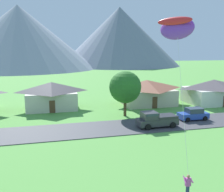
{
  "coord_description": "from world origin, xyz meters",
  "views": [
    {
      "loc": [
        -4.46,
        -0.89,
        9.87
      ],
      "look_at": [
        1.17,
        21.95,
        5.43
      ],
      "focal_mm": 39.63,
      "sensor_mm": 36.0,
      "label": 1
    }
  ],
  "objects_px": {
    "house_right_center": "(147,91)",
    "pickup_truck_charcoal_west_side": "(156,119)",
    "house_left_center": "(213,91)",
    "parked_car_blue_west_end": "(193,114)",
    "house_rightmost": "(52,95)",
    "kite_flyer_with_kite": "(177,30)",
    "tree_left_of_center": "(125,87)"
  },
  "relations": [
    {
      "from": "house_left_center",
      "to": "house_right_center",
      "type": "height_order",
      "value": "house_right_center"
    },
    {
      "from": "house_left_center",
      "to": "parked_car_blue_west_end",
      "type": "relative_size",
      "value": 2.44
    },
    {
      "from": "house_right_center",
      "to": "pickup_truck_charcoal_west_side",
      "type": "xyz_separation_m",
      "value": [
        -4.02,
        -13.54,
        -1.22
      ]
    },
    {
      "from": "pickup_truck_charcoal_west_side",
      "to": "house_right_center",
      "type": "bearing_deg",
      "value": 73.45
    },
    {
      "from": "parked_car_blue_west_end",
      "to": "pickup_truck_charcoal_west_side",
      "type": "bearing_deg",
      "value": -164.37
    },
    {
      "from": "house_right_center",
      "to": "house_left_center",
      "type": "bearing_deg",
      "value": -10.62
    },
    {
      "from": "house_rightmost",
      "to": "kite_flyer_with_kite",
      "type": "bearing_deg",
      "value": -65.88
    },
    {
      "from": "house_left_center",
      "to": "house_right_center",
      "type": "bearing_deg",
      "value": 169.38
    },
    {
      "from": "house_right_center",
      "to": "tree_left_of_center",
      "type": "xyz_separation_m",
      "value": [
        -6.31,
        -7.24,
        2.1
      ]
    },
    {
      "from": "tree_left_of_center",
      "to": "parked_car_blue_west_end",
      "type": "bearing_deg",
      "value": -27.15
    },
    {
      "from": "house_rightmost",
      "to": "kite_flyer_with_kite",
      "type": "distance_m",
      "value": 26.82
    },
    {
      "from": "house_rightmost",
      "to": "pickup_truck_charcoal_west_side",
      "type": "distance_m",
      "value": 18.96
    },
    {
      "from": "house_rightmost",
      "to": "kite_flyer_with_kite",
      "type": "height_order",
      "value": "kite_flyer_with_kite"
    },
    {
      "from": "house_rightmost",
      "to": "parked_car_blue_west_end",
      "type": "relative_size",
      "value": 2.07
    },
    {
      "from": "house_right_center",
      "to": "tree_left_of_center",
      "type": "distance_m",
      "value": 9.83
    },
    {
      "from": "house_right_center",
      "to": "kite_flyer_with_kite",
      "type": "height_order",
      "value": "kite_flyer_with_kite"
    },
    {
      "from": "parked_car_blue_west_end",
      "to": "house_left_center",
      "type": "bearing_deg",
      "value": 43.59
    },
    {
      "from": "house_left_center",
      "to": "parked_car_blue_west_end",
      "type": "height_order",
      "value": "house_left_center"
    },
    {
      "from": "house_rightmost",
      "to": "house_right_center",
      "type": "bearing_deg",
      "value": -0.95
    },
    {
      "from": "house_left_center",
      "to": "pickup_truck_charcoal_west_side",
      "type": "height_order",
      "value": "house_left_center"
    },
    {
      "from": "house_left_center",
      "to": "kite_flyer_with_kite",
      "type": "relative_size",
      "value": 0.82
    },
    {
      "from": "house_right_center",
      "to": "parked_car_blue_west_end",
      "type": "height_order",
      "value": "house_right_center"
    },
    {
      "from": "pickup_truck_charcoal_west_side",
      "to": "kite_flyer_with_kite",
      "type": "distance_m",
      "value": 14.12
    },
    {
      "from": "parked_car_blue_west_end",
      "to": "kite_flyer_with_kite",
      "type": "bearing_deg",
      "value": -129.5
    },
    {
      "from": "house_rightmost",
      "to": "kite_flyer_with_kite",
      "type": "xyz_separation_m",
      "value": [
        10.31,
        -23.02,
        9.11
      ]
    },
    {
      "from": "house_left_center",
      "to": "house_rightmost",
      "type": "xyz_separation_m",
      "value": [
        -29.27,
        2.59,
        0.06
      ]
    },
    {
      "from": "parked_car_blue_west_end",
      "to": "pickup_truck_charcoal_west_side",
      "type": "height_order",
      "value": "pickup_truck_charcoal_west_side"
    },
    {
      "from": "pickup_truck_charcoal_west_side",
      "to": "kite_flyer_with_kite",
      "type": "relative_size",
      "value": 0.42
    },
    {
      "from": "kite_flyer_with_kite",
      "to": "house_left_center",
      "type": "bearing_deg",
      "value": 47.12
    },
    {
      "from": "parked_car_blue_west_end",
      "to": "house_right_center",
      "type": "bearing_deg",
      "value": 101.75
    },
    {
      "from": "house_left_center",
      "to": "kite_flyer_with_kite",
      "type": "bearing_deg",
      "value": -132.88
    },
    {
      "from": "house_right_center",
      "to": "pickup_truck_charcoal_west_side",
      "type": "relative_size",
      "value": 1.84
    }
  ]
}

